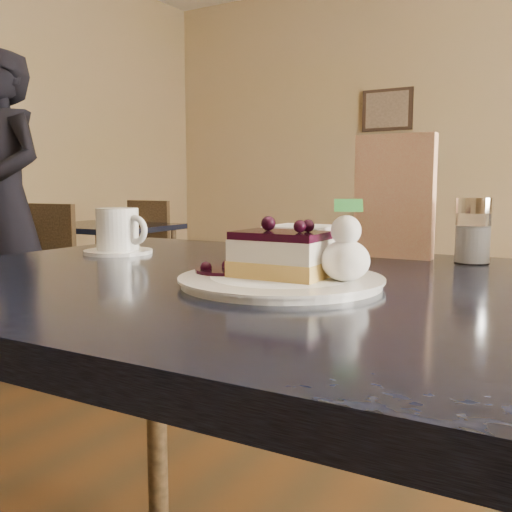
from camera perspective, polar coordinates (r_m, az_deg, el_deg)
The scene contains 11 objects.
main_table at distance 0.89m, azimuth 4.10°, elevation -7.86°, with size 1.34×0.92×0.83m.
dessert_plate at distance 0.82m, azimuth 2.51°, elevation -2.52°, with size 0.29×0.29×0.01m, color white.
cheesecake_slice at distance 0.82m, azimuth 2.52°, elevation 0.14°, with size 0.13×0.10×0.07m.
whipped_cream at distance 0.79m, azimuth 8.93°, elevation -0.44°, with size 0.07×0.07×0.06m.
berry_sauce at distance 0.86m, azimuth -3.19°, elevation -1.47°, with size 0.09×0.09×0.01m, color black.
coffee_set at distance 1.24m, azimuth -13.57°, elevation 2.24°, with size 0.15×0.14×0.10m.
menu_card at distance 1.16m, azimuth 13.67°, elevation 5.79°, with size 0.15×0.03×0.24m, color beige.
sugar_shaker at distance 1.12m, azimuth 20.88°, elevation 2.44°, with size 0.07×0.07×0.12m.
napkin_stack at distance 1.26m, azimuth 4.55°, elevation 1.80°, with size 0.13×0.13×0.06m, color white.
bg_table_far_left at distance 4.31m, azimuth -14.63°, elevation -5.29°, with size 0.96×1.68×1.11m.
patron at distance 3.69m, azimuth -23.93°, elevation 5.07°, with size 0.64×0.42×1.76m, color black.
Camera 1 is at (0.33, -0.56, 0.97)m, focal length 40.00 mm.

